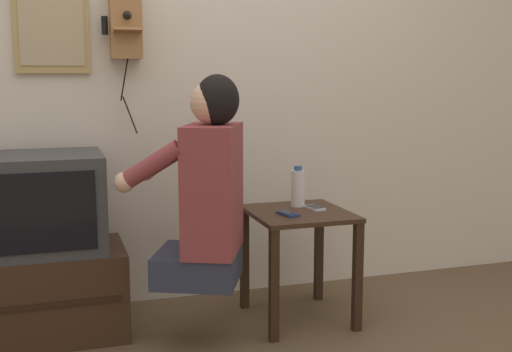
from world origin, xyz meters
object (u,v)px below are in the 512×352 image
at_px(wall_phone_antique, 125,21).
at_px(framed_picture, 51,18).
at_px(television, 42,202).
at_px(water_bottle, 298,188).
at_px(cell_phone_held, 288,214).
at_px(person, 207,189).
at_px(cell_phone_spare, 315,208).

relative_size(wall_phone_antique, framed_picture, 1.47).
bearing_deg(wall_phone_antique, framed_picture, 172.80).
xyz_separation_m(television, water_bottle, (1.24, -0.07, 0.01)).
bearing_deg(water_bottle, wall_phone_antique, 158.03).
distance_m(framed_picture, cell_phone_held, 1.49).
distance_m(television, wall_phone_antique, 0.98).
xyz_separation_m(cell_phone_held, water_bottle, (0.12, 0.18, 0.09)).
bearing_deg(framed_picture, cell_phone_held, -27.89).
height_order(framed_picture, cell_phone_held, framed_picture).
height_order(wall_phone_antique, framed_picture, framed_picture).
distance_m(person, television, 0.78).
xyz_separation_m(framed_picture, cell_phone_spare, (1.21, -0.46, -0.93)).
height_order(cell_phone_spare, water_bottle, water_bottle).
bearing_deg(wall_phone_antique, cell_phone_spare, -25.70).
distance_m(television, cell_phone_held, 1.14).
height_order(person, television, person).
height_order(person, framed_picture, framed_picture).
height_order(television, wall_phone_antique, wall_phone_antique).
bearing_deg(water_bottle, framed_picture, 162.30).
height_order(cell_phone_held, water_bottle, water_bottle).
bearing_deg(person, cell_phone_held, -52.97).
bearing_deg(person, water_bottle, -38.82).
bearing_deg(person, framed_picture, 68.39).
xyz_separation_m(person, framed_picture, (-0.61, 0.64, 0.77)).
bearing_deg(person, cell_phone_spare, -48.48).
bearing_deg(water_bottle, television, 176.84).
relative_size(television, cell_phone_spare, 4.26).
distance_m(person, framed_picture, 1.17).
bearing_deg(person, wall_phone_antique, 48.39).
xyz_separation_m(framed_picture, cell_phone_held, (1.03, -0.55, -0.93)).
relative_size(framed_picture, cell_phone_held, 3.94).
distance_m(television, water_bottle, 1.24).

